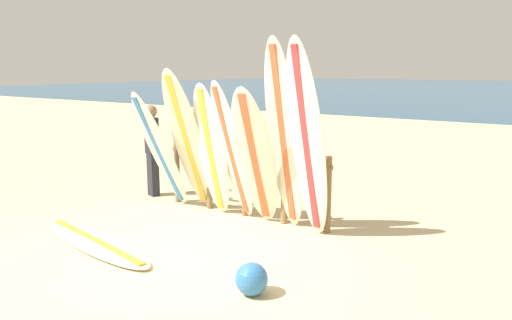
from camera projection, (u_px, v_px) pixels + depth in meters
The scene contains 12 objects.
ground_plane at pixel (157, 268), 5.52m from camera, with size 120.00×120.00×0.00m, color beige.
surfboard_rack at pixel (245, 174), 7.40m from camera, with size 2.86×0.09×1.05m.
surfboard_leaning_far_left at pixel (160, 150), 7.71m from camera, with size 0.74×1.02×1.88m.
surfboard_leaning_left at pixel (188, 142), 7.46m from camera, with size 0.64×1.04×2.22m.
surfboard_leaning_center_left at pixel (212, 151), 7.29m from camera, with size 0.52×0.57×2.01m.
surfboard_leaning_center at pixel (232, 151), 7.07m from camera, with size 0.59×0.80×2.06m.
surfboard_leaning_center_right at pixel (255, 158), 6.73m from camera, with size 0.69×0.98×1.99m.
surfboard_leaning_right at pixel (284, 136), 6.59m from camera, with size 0.56×0.66×2.61m.
surfboard_leaning_far_right at pixel (307, 141), 6.23m from camera, with size 0.60×0.73×2.60m.
surfboard_lying_on_sand at pixel (95, 242), 6.25m from camera, with size 2.47×0.97×0.08m.
beachgoer_standing at pixel (152, 146), 8.54m from camera, with size 0.29×0.24×1.59m.
beach_ball at pixel (251, 279), 4.85m from camera, with size 0.33×0.33×0.33m, color #3372B2.
Camera 1 is at (3.86, -3.67, 2.20)m, focal length 34.72 mm.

